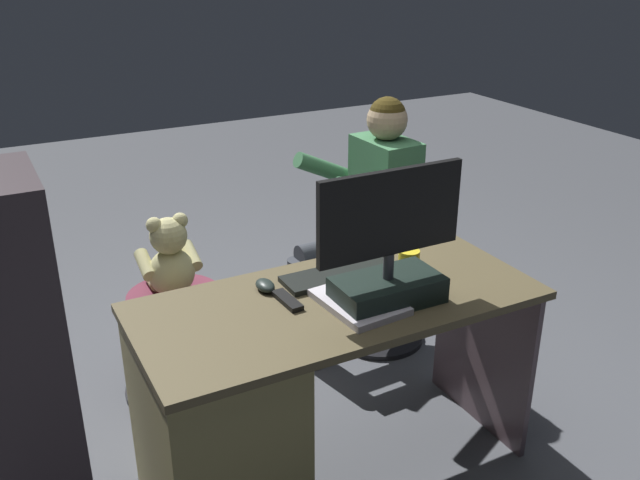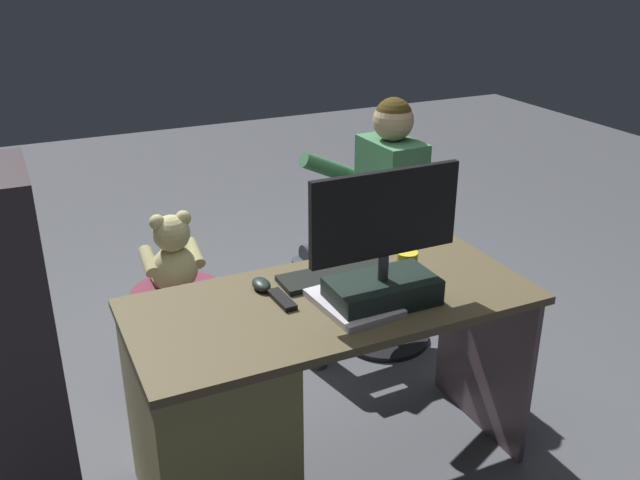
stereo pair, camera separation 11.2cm
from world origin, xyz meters
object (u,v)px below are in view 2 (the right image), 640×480
desk (238,407)px  person (372,209)px  teddy_bear (173,256)px  visitor_chair (386,288)px  monitor (383,262)px  cup (407,264)px  office_chair_teddy (181,332)px  keyboard (336,275)px  tv_remote (282,300)px  computer_mouse (261,284)px

desk → person: person is taller
teddy_bear → visitor_chair: (-1.01, 0.05, -0.35)m
monitor → person: (-0.43, -0.83, -0.17)m
cup → office_chair_teddy: 1.11m
keyboard → person: size_ratio=0.34×
desk → monitor: size_ratio=2.65×
keyboard → cup: (-0.24, 0.09, 0.04)m
desk → keyboard: size_ratio=3.30×
desk → keyboard: (-0.44, -0.14, 0.35)m
tv_remote → visitor_chair: (-0.82, -0.68, -0.46)m
desk → computer_mouse: size_ratio=14.43×
teddy_bear → person: 0.92m
monitor → person: size_ratio=0.43×
teddy_bear → computer_mouse: bearing=105.1°
keyboard → cup: cup is taller
keyboard → desk: bearing=17.4°
monitor → cup: bearing=-142.0°
monitor → visitor_chair: bearing=-122.1°
keyboard → teddy_bear: 0.79m
monitor → computer_mouse: (0.33, -0.27, -0.13)m
computer_mouse → teddy_bear: (0.17, -0.61, -0.12)m
computer_mouse → person: size_ratio=0.08×
monitor → visitor_chair: size_ratio=1.10×
tv_remote → office_chair_teddy: bearing=-78.1°
cup → keyboard: bearing=-21.4°
teddy_bear → person: person is taller
monitor → office_chair_teddy: size_ratio=1.05×
office_chair_teddy → person: (-0.92, 0.04, 0.44)m
desk → office_chair_teddy: desk is taller
tv_remote → visitor_chair: bearing=-143.4°
person → tv_remote: bearing=43.3°
desk → office_chair_teddy: (0.01, -0.77, -0.12)m
desk → monitor: (-0.49, 0.10, 0.49)m
office_chair_teddy → visitor_chair: (-1.01, 0.04, 0.01)m
office_chair_teddy → teddy_bear: size_ratio=1.40×
person → desk: bearing=38.6°
cup → teddy_bear: 1.01m
keyboard → teddy_bear: bearing=-55.5°
tv_remote → office_chair_teddy: tv_remote is taller
teddy_bear → visitor_chair: teddy_bear is taller
person → office_chair_teddy: bearing=-2.3°
keyboard → tv_remote: (0.25, 0.09, -0.00)m
keyboard → tv_remote: size_ratio=2.80×
keyboard → office_chair_teddy: 0.90m
tv_remote → teddy_bear: 0.77m
cup → visitor_chair: (-0.33, -0.68, -0.49)m
desk → visitor_chair: 1.25m
office_chair_teddy → person: bearing=177.7°
keyboard → office_chair_teddy: (0.44, -0.63, -0.47)m
cup → office_chair_teddy: size_ratio=0.18×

